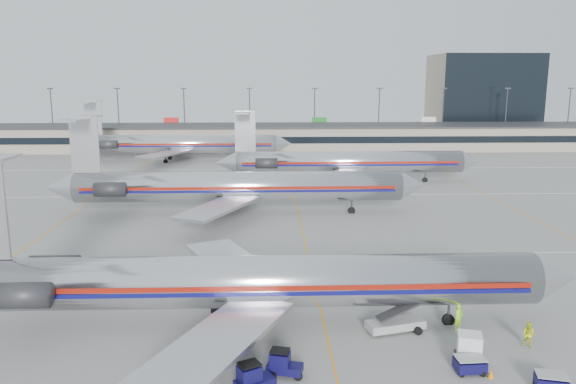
{
  "coord_description": "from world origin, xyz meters",
  "views": [
    {
      "loc": [
        -4.01,
        -44.66,
        17.62
      ],
      "look_at": [
        -1.68,
        20.35,
        4.5
      ],
      "focal_mm": 35.0,
      "sensor_mm": 36.0,
      "label": 1
    }
  ],
  "objects_px": {
    "jet_second_row": "(231,186)",
    "belt_loader": "(397,322)",
    "uld_container": "(469,348)",
    "jet_foreground": "(241,281)",
    "tug_center": "(283,364)"
  },
  "relations": [
    {
      "from": "jet_second_row",
      "to": "belt_loader",
      "type": "height_order",
      "value": "jet_second_row"
    },
    {
      "from": "uld_container",
      "to": "jet_foreground",
      "type": "bearing_deg",
      "value": 175.23
    },
    {
      "from": "jet_foreground",
      "to": "belt_loader",
      "type": "distance_m",
      "value": 11.44
    },
    {
      "from": "jet_foreground",
      "to": "belt_loader",
      "type": "relative_size",
      "value": 9.34
    },
    {
      "from": "belt_loader",
      "to": "jet_second_row",
      "type": "bearing_deg",
      "value": 96.43
    },
    {
      "from": "tug_center",
      "to": "uld_container",
      "type": "height_order",
      "value": "uld_container"
    },
    {
      "from": "jet_second_row",
      "to": "tug_center",
      "type": "height_order",
      "value": "jet_second_row"
    },
    {
      "from": "jet_foreground",
      "to": "jet_second_row",
      "type": "distance_m",
      "value": 34.9
    },
    {
      "from": "uld_container",
      "to": "belt_loader",
      "type": "bearing_deg",
      "value": 144.57
    },
    {
      "from": "tug_center",
      "to": "belt_loader",
      "type": "xyz_separation_m",
      "value": [
        8.27,
        5.9,
        -0.1
      ]
    },
    {
      "from": "tug_center",
      "to": "jet_foreground",
      "type": "bearing_deg",
      "value": 125.46
    },
    {
      "from": "jet_second_row",
      "to": "uld_container",
      "type": "bearing_deg",
      "value": -66.47
    },
    {
      "from": "tug_center",
      "to": "jet_second_row",
      "type": "bearing_deg",
      "value": 111.33
    },
    {
      "from": "jet_second_row",
      "to": "belt_loader",
      "type": "xyz_separation_m",
      "value": [
        13.91,
        -35.76,
        -3.1
      ]
    },
    {
      "from": "uld_container",
      "to": "tug_center",
      "type": "bearing_deg",
      "value": -157.46
    }
  ]
}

